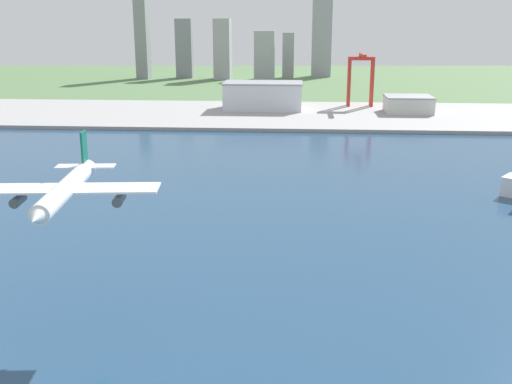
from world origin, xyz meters
The scene contains 8 objects.
ground_plane centered at (0.00, 300.00, 0.00)m, with size 2400.00×2400.00×0.00m, color #527448.
water_bay centered at (0.00, 240.00, 0.07)m, with size 840.00×360.00×0.15m, color navy.
industrial_pier centered at (0.00, 490.00, 1.25)m, with size 840.00×140.00×2.50m, color #9D9C9C.
airplane_landing centered at (-32.47, 160.60, 32.22)m, with size 42.37×45.99×14.27m.
port_crane_red centered at (69.97, 534.55, 32.19)m, with size 21.04×35.45×42.64m.
warehouse_main centered at (-8.35, 512.40, 13.13)m, with size 61.89×37.26×21.22m.
warehouse_annex centered at (103.45, 500.53, 8.85)m, with size 35.12×31.60×12.65m.
distant_skyline centered at (-54.29, 817.77, 41.56)m, with size 244.80×69.21×101.37m.
Camera 1 is at (20.63, 30.13, 69.20)m, focal length 42.51 mm.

